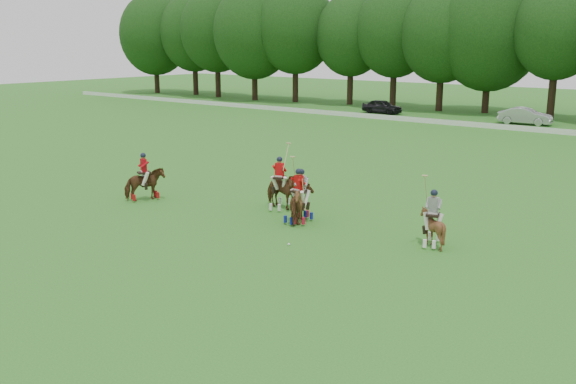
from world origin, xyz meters
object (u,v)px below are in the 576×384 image
Objects in this scene: car_left at (382,106)px; polo_red_a at (144,183)px; polo_red_c at (299,204)px; polo_red_b at (280,190)px; polo_stripe_b at (432,226)px; polo_stripe_a at (301,203)px; polo_ball at (289,244)px; car_mid at (525,116)px.

polo_red_a is at bearing -164.20° from car_left.
polo_red_c is (17.73, -37.67, 0.10)m from car_left.
polo_red_b is (15.72, -36.40, 0.14)m from car_left.
polo_stripe_b is (13.56, 1.92, -0.07)m from polo_red_a.
polo_stripe_a is at bearing 10.69° from polo_red_a.
car_left is at bearing 115.56° from polo_ball.
polo_stripe_b reaches higher than polo_red_c.
polo_stripe_b is 29.29× the size of polo_ball.
polo_stripe_a reaches higher than polo_red_a.
polo_stripe_b is (7.65, -0.73, -0.11)m from polo_red_b.
polo_stripe_a is (0.04, 0.13, -0.01)m from polo_red_c.
polo_red_c is at bearing -32.32° from polo_red_b.
polo_red_b is 1.09× the size of polo_stripe_b.
car_mid reaches higher than car_left.
polo_red_a reaches higher than car_mid.
polo_stripe_b reaches higher than polo_red_a.
polo_stripe_a reaches higher than polo_ball.
car_left is at bearing 104.09° from polo_red_a.
polo_stripe_b reaches higher than car_mid.
car_mid is at bearing 91.91° from polo_red_b.
polo_stripe_a is at bearing 72.39° from polo_red_c.
polo_red_c is at bearing -153.09° from car_left.
polo_ball is at bearing -61.41° from polo_stripe_a.
car_left is 1.50× the size of polo_stripe_a.
car_left is 43.87m from polo_stripe_b.
polo_red_a is at bearing 167.31° from car_mid.
polo_stripe_a is (17.77, -37.54, 0.09)m from car_left.
polo_red_b is 32.04× the size of polo_ball.
polo_stripe_a is 1.05× the size of polo_stripe_b.
polo_red_c is 5.67m from polo_stripe_b.
polo_stripe_a is at bearing 179.14° from car_mid.
polo_red_c reaches higher than polo_red_a.
polo_stripe_a is at bearing -175.76° from polo_stripe_b.
polo_red_a is (9.80, -39.05, 0.09)m from car_left.
car_left is 14.51m from car_mid.
car_mid is (14.51, 0.00, 0.04)m from car_left.
polo_ball is (3.54, -3.88, -0.80)m from polo_red_b.
car_left is 1.44× the size of polo_red_b.
polo_red_c reaches higher than car_mid.
car_mid is 37.81m from polo_red_c.
car_mid is at bearing 83.13° from polo_red_a.
polo_stripe_b is at bearing 5.49° from polo_red_c.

